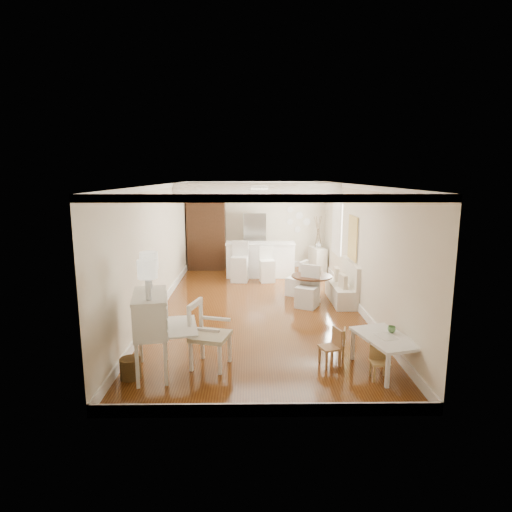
{
  "coord_description": "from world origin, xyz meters",
  "views": [
    {
      "loc": [
        -0.19,
        -9.43,
        3.02
      ],
      "look_at": [
        -0.06,
        0.3,
        1.16
      ],
      "focal_mm": 30.0,
      "sensor_mm": 36.0,
      "label": 1
    }
  ],
  "objects_px": {
    "kids_chair_b": "(338,342)",
    "slip_chair_far": "(297,278)",
    "wicker_basket": "(130,368)",
    "kids_table": "(385,353)",
    "breakfast_counter": "(260,260)",
    "dining_table": "(311,289)",
    "fridge": "(266,241)",
    "gustavian_armchair": "(210,335)",
    "pantry_cabinet": "(207,234)",
    "kids_chair_c": "(380,362)",
    "kids_chair_a": "(330,347)",
    "sideboard": "(317,259)",
    "slip_chair_near": "(307,287)",
    "bar_stool_right": "(267,265)",
    "secretary_bureau": "(151,334)",
    "bar_stool_left": "(240,262)"
  },
  "relations": [
    {
      "from": "kids_chair_b",
      "to": "kids_chair_c",
      "type": "bearing_deg",
      "value": 44.73
    },
    {
      "from": "bar_stool_right",
      "to": "kids_chair_b",
      "type": "bearing_deg",
      "value": -87.17
    },
    {
      "from": "secretary_bureau",
      "to": "kids_table",
      "type": "xyz_separation_m",
      "value": [
        3.6,
        0.04,
        -0.36
      ]
    },
    {
      "from": "dining_table",
      "to": "bar_stool_right",
      "type": "distance_m",
      "value": 2.24
    },
    {
      "from": "gustavian_armchair",
      "to": "pantry_cabinet",
      "type": "distance_m",
      "value": 7.27
    },
    {
      "from": "dining_table",
      "to": "fridge",
      "type": "bearing_deg",
      "value": 104.61
    },
    {
      "from": "secretary_bureau",
      "to": "kids_chair_b",
      "type": "bearing_deg",
      "value": -0.17
    },
    {
      "from": "secretary_bureau",
      "to": "bar_stool_right",
      "type": "bearing_deg",
      "value": 59.65
    },
    {
      "from": "slip_chair_far",
      "to": "pantry_cabinet",
      "type": "distance_m",
      "value": 4.1
    },
    {
      "from": "kids_chair_c",
      "to": "dining_table",
      "type": "distance_m",
      "value": 3.98
    },
    {
      "from": "kids_table",
      "to": "slip_chair_far",
      "type": "xyz_separation_m",
      "value": [
        -0.92,
        4.28,
        0.17
      ]
    },
    {
      "from": "kids_chair_a",
      "to": "dining_table",
      "type": "height_order",
      "value": "dining_table"
    },
    {
      "from": "slip_chair_far",
      "to": "fridge",
      "type": "relative_size",
      "value": 0.5
    },
    {
      "from": "wicker_basket",
      "to": "kids_chair_a",
      "type": "height_order",
      "value": "kids_chair_a"
    },
    {
      "from": "wicker_basket",
      "to": "kids_table",
      "type": "height_order",
      "value": "kids_table"
    },
    {
      "from": "kids_chair_b",
      "to": "breakfast_counter",
      "type": "xyz_separation_m",
      "value": [
        -1.17,
        5.77,
        0.26
      ]
    },
    {
      "from": "kids_chair_a",
      "to": "bar_stool_left",
      "type": "height_order",
      "value": "bar_stool_left"
    },
    {
      "from": "kids_table",
      "to": "slip_chair_near",
      "type": "relative_size",
      "value": 1.16
    },
    {
      "from": "bar_stool_left",
      "to": "kids_chair_b",
      "type": "bearing_deg",
      "value": -64.74
    },
    {
      "from": "kids_table",
      "to": "bar_stool_left",
      "type": "height_order",
      "value": "bar_stool_left"
    },
    {
      "from": "kids_table",
      "to": "bar_stool_right",
      "type": "distance_m",
      "value": 5.89
    },
    {
      "from": "kids_table",
      "to": "bar_stool_right",
      "type": "bearing_deg",
      "value": 105.97
    },
    {
      "from": "wicker_basket",
      "to": "dining_table",
      "type": "bearing_deg",
      "value": 49.79
    },
    {
      "from": "gustavian_armchair",
      "to": "slip_chair_far",
      "type": "height_order",
      "value": "gustavian_armchair"
    },
    {
      "from": "kids_table",
      "to": "kids_chair_a",
      "type": "height_order",
      "value": "kids_chair_a"
    },
    {
      "from": "secretary_bureau",
      "to": "bar_stool_right",
      "type": "distance_m",
      "value": 6.04
    },
    {
      "from": "kids_table",
      "to": "breakfast_counter",
      "type": "distance_m",
      "value": 6.56
    },
    {
      "from": "secretary_bureau",
      "to": "gustavian_armchair",
      "type": "distance_m",
      "value": 0.91
    },
    {
      "from": "kids_table",
      "to": "dining_table",
      "type": "bearing_deg",
      "value": 99.86
    },
    {
      "from": "secretary_bureau",
      "to": "sideboard",
      "type": "bearing_deg",
      "value": 51.65
    },
    {
      "from": "wicker_basket",
      "to": "kids_table",
      "type": "distance_m",
      "value": 3.91
    },
    {
      "from": "kids_chair_b",
      "to": "slip_chair_near",
      "type": "distance_m",
      "value": 2.75
    },
    {
      "from": "sideboard",
      "to": "kids_table",
      "type": "bearing_deg",
      "value": -102.79
    },
    {
      "from": "kids_chair_b",
      "to": "secretary_bureau",
      "type": "bearing_deg",
      "value": -63.29
    },
    {
      "from": "fridge",
      "to": "wicker_basket",
      "type": "bearing_deg",
      "value": -106.91
    },
    {
      "from": "bar_stool_right",
      "to": "kids_chair_a",
      "type": "bearing_deg",
      "value": -89.84
    },
    {
      "from": "gustavian_armchair",
      "to": "slip_chair_far",
      "type": "bearing_deg",
      "value": -8.34
    },
    {
      "from": "gustavian_armchair",
      "to": "kids_chair_c",
      "type": "relative_size",
      "value": 1.9
    },
    {
      "from": "wicker_basket",
      "to": "fridge",
      "type": "bearing_deg",
      "value": 73.09
    },
    {
      "from": "dining_table",
      "to": "slip_chair_far",
      "type": "height_order",
      "value": "slip_chair_far"
    },
    {
      "from": "kids_table",
      "to": "kids_chair_a",
      "type": "relative_size",
      "value": 1.82
    },
    {
      "from": "gustavian_armchair",
      "to": "dining_table",
      "type": "bearing_deg",
      "value": -15.66
    },
    {
      "from": "kids_chair_b",
      "to": "slip_chair_far",
      "type": "height_order",
      "value": "slip_chair_far"
    },
    {
      "from": "kids_chair_b",
      "to": "kids_chair_c",
      "type": "distance_m",
      "value": 0.95
    },
    {
      "from": "gustavian_armchair",
      "to": "pantry_cabinet",
      "type": "relative_size",
      "value": 0.46
    },
    {
      "from": "wicker_basket",
      "to": "pantry_cabinet",
      "type": "height_order",
      "value": "pantry_cabinet"
    },
    {
      "from": "gustavian_armchair",
      "to": "kids_table",
      "type": "height_order",
      "value": "gustavian_armchair"
    },
    {
      "from": "kids_chair_c",
      "to": "slip_chair_near",
      "type": "xyz_separation_m",
      "value": [
        -0.62,
        3.57,
        0.2
      ]
    },
    {
      "from": "slip_chair_near",
      "to": "breakfast_counter",
      "type": "bearing_deg",
      "value": 135.9
    },
    {
      "from": "breakfast_counter",
      "to": "sideboard",
      "type": "xyz_separation_m",
      "value": [
        1.83,
        0.73,
        -0.14
      ]
    }
  ]
}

